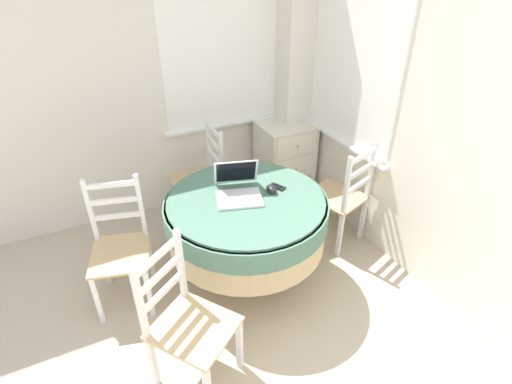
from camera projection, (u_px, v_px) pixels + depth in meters
corner_room_shell at (272, 106)px, 2.84m from camera, size 4.21×4.62×2.55m
round_dining_table at (246, 217)px, 2.91m from camera, size 1.18×1.18×0.74m
laptop at (238, 189)px, 2.83m from camera, size 0.40×0.43×0.24m
computer_mouse at (271, 189)px, 2.88m from camera, size 0.07×0.10×0.05m
cell_phone at (277, 187)px, 2.94m from camera, size 0.11×0.14×0.01m
dining_chair_near_back_window at (202, 178)px, 3.65m from camera, size 0.45×0.41×0.94m
dining_chair_near_right_window at (341, 197)px, 3.37m from camera, size 0.51×0.54×0.94m
dining_chair_camera_near at (187, 323)px, 2.26m from camera, size 0.58×0.58×0.94m
dining_chair_left_flank at (121, 248)px, 2.82m from camera, size 0.49×0.52×0.94m
corner_cabinet at (284, 158)px, 4.10m from camera, size 0.52×0.50×0.77m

